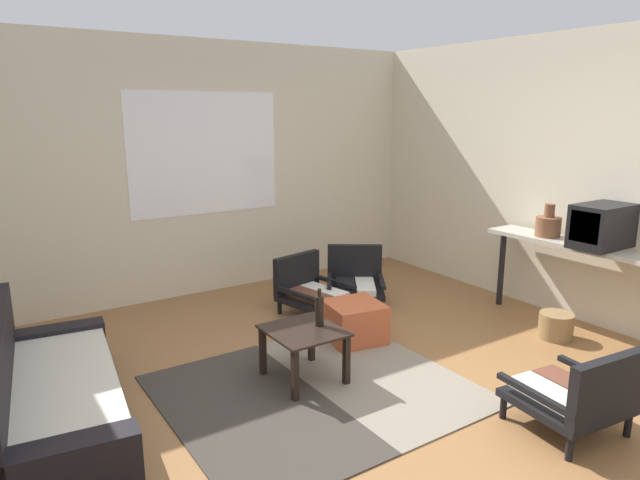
{
  "coord_description": "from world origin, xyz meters",
  "views": [
    {
      "loc": [
        -2.29,
        -2.67,
        1.98
      ],
      "look_at": [
        0.09,
        0.92,
        0.97
      ],
      "focal_mm": 31.33,
      "sensor_mm": 36.0,
      "label": 1
    }
  ],
  "objects_px": {
    "armchair_by_window": "(310,288)",
    "ottoman_orange": "(354,322)",
    "console_shelf": "(570,252)",
    "couch": "(45,395)",
    "crt_television": "(602,226)",
    "armchair_striped_foreground": "(578,394)",
    "clay_vase": "(548,225)",
    "wicker_basket": "(556,326)",
    "armchair_corner": "(355,279)",
    "glass_bottle": "(319,310)",
    "coffee_table": "(304,340)"
  },
  "relations": [
    {
      "from": "crt_television",
      "to": "glass_bottle",
      "type": "height_order",
      "value": "crt_television"
    },
    {
      "from": "console_shelf",
      "to": "clay_vase",
      "type": "relative_size",
      "value": 5.16
    },
    {
      "from": "armchair_by_window",
      "to": "crt_television",
      "type": "relative_size",
      "value": 1.3
    },
    {
      "from": "couch",
      "to": "coffee_table",
      "type": "bearing_deg",
      "value": -11.89
    },
    {
      "from": "ottoman_orange",
      "to": "clay_vase",
      "type": "relative_size",
      "value": 1.49
    },
    {
      "from": "ottoman_orange",
      "to": "armchair_corner",
      "type": "bearing_deg",
      "value": 52.58
    },
    {
      "from": "console_shelf",
      "to": "clay_vase",
      "type": "height_order",
      "value": "clay_vase"
    },
    {
      "from": "clay_vase",
      "to": "glass_bottle",
      "type": "relative_size",
      "value": 1.08
    },
    {
      "from": "crt_television",
      "to": "couch",
      "type": "bearing_deg",
      "value": 166.06
    },
    {
      "from": "couch",
      "to": "armchair_by_window",
      "type": "relative_size",
      "value": 2.8
    },
    {
      "from": "coffee_table",
      "to": "armchair_corner",
      "type": "height_order",
      "value": "armchair_corner"
    },
    {
      "from": "glass_bottle",
      "to": "coffee_table",
      "type": "bearing_deg",
      "value": -179.94
    },
    {
      "from": "clay_vase",
      "to": "ottoman_orange",
      "type": "bearing_deg",
      "value": 162.9
    },
    {
      "from": "ottoman_orange",
      "to": "wicker_basket",
      "type": "height_order",
      "value": "ottoman_orange"
    },
    {
      "from": "clay_vase",
      "to": "glass_bottle",
      "type": "distance_m",
      "value": 2.49
    },
    {
      "from": "armchair_by_window",
      "to": "ottoman_orange",
      "type": "height_order",
      "value": "armchair_by_window"
    },
    {
      "from": "console_shelf",
      "to": "armchair_by_window",
      "type": "bearing_deg",
      "value": 137.11
    },
    {
      "from": "armchair_striped_foreground",
      "to": "wicker_basket",
      "type": "xyz_separation_m",
      "value": [
        1.25,
        0.98,
        -0.15
      ]
    },
    {
      "from": "glass_bottle",
      "to": "clay_vase",
      "type": "bearing_deg",
      "value": -4.47
    },
    {
      "from": "armchair_striped_foreground",
      "to": "crt_television",
      "type": "relative_size",
      "value": 1.25
    },
    {
      "from": "ottoman_orange",
      "to": "glass_bottle",
      "type": "distance_m",
      "value": 0.8
    },
    {
      "from": "armchair_corner",
      "to": "glass_bottle",
      "type": "xyz_separation_m",
      "value": [
        -1.24,
        -1.2,
        0.28
      ]
    },
    {
      "from": "coffee_table",
      "to": "glass_bottle",
      "type": "height_order",
      "value": "glass_bottle"
    },
    {
      "from": "couch",
      "to": "clay_vase",
      "type": "xyz_separation_m",
      "value": [
        4.3,
        -0.55,
        0.71
      ]
    },
    {
      "from": "glass_bottle",
      "to": "armchair_by_window",
      "type": "bearing_deg",
      "value": 60.62
    },
    {
      "from": "coffee_table",
      "to": "clay_vase",
      "type": "xyz_separation_m",
      "value": [
        2.59,
        -0.19,
        0.61
      ]
    },
    {
      "from": "coffee_table",
      "to": "console_shelf",
      "type": "bearing_deg",
      "value": -9.67
    },
    {
      "from": "couch",
      "to": "armchair_by_window",
      "type": "distance_m",
      "value": 2.66
    },
    {
      "from": "armchair_by_window",
      "to": "armchair_striped_foreground",
      "type": "bearing_deg",
      "value": -85.45
    },
    {
      "from": "console_shelf",
      "to": "crt_television",
      "type": "distance_m",
      "value": 0.39
    },
    {
      "from": "armchair_by_window",
      "to": "console_shelf",
      "type": "height_order",
      "value": "console_shelf"
    },
    {
      "from": "console_shelf",
      "to": "glass_bottle",
      "type": "relative_size",
      "value": 5.55
    },
    {
      "from": "crt_television",
      "to": "wicker_basket",
      "type": "bearing_deg",
      "value": 154.88
    },
    {
      "from": "couch",
      "to": "ottoman_orange",
      "type": "height_order",
      "value": "couch"
    },
    {
      "from": "coffee_table",
      "to": "armchair_corner",
      "type": "bearing_deg",
      "value": 40.93
    },
    {
      "from": "ottoman_orange",
      "to": "console_shelf",
      "type": "height_order",
      "value": "console_shelf"
    },
    {
      "from": "ottoman_orange",
      "to": "crt_television",
      "type": "bearing_deg",
      "value": -30.48
    },
    {
      "from": "clay_vase",
      "to": "armchair_corner",
      "type": "bearing_deg",
      "value": 131.01
    },
    {
      "from": "couch",
      "to": "armchair_striped_foreground",
      "type": "bearing_deg",
      "value": -34.77
    },
    {
      "from": "armchair_corner",
      "to": "armchair_striped_foreground",
      "type": "bearing_deg",
      "value": -97.18
    },
    {
      "from": "console_shelf",
      "to": "wicker_basket",
      "type": "xyz_separation_m",
      "value": [
        -0.3,
        -0.12,
        -0.61
      ]
    },
    {
      "from": "armchair_by_window",
      "to": "glass_bottle",
      "type": "xyz_separation_m",
      "value": [
        -0.68,
        -1.2,
        0.28
      ]
    },
    {
      "from": "console_shelf",
      "to": "couch",
      "type": "bearing_deg",
      "value": 169.45
    },
    {
      "from": "coffee_table",
      "to": "armchair_corner",
      "type": "distance_m",
      "value": 1.83
    },
    {
      "from": "crt_television",
      "to": "clay_vase",
      "type": "height_order",
      "value": "crt_television"
    },
    {
      "from": "couch",
      "to": "crt_television",
      "type": "distance_m",
      "value": 4.49
    },
    {
      "from": "armchair_by_window",
      "to": "wicker_basket",
      "type": "relative_size",
      "value": 2.37
    },
    {
      "from": "glass_bottle",
      "to": "wicker_basket",
      "type": "relative_size",
      "value": 0.98
    },
    {
      "from": "clay_vase",
      "to": "couch",
      "type": "bearing_deg",
      "value": 172.7
    },
    {
      "from": "couch",
      "to": "armchair_striped_foreground",
      "type": "xyz_separation_m",
      "value": [
        2.74,
        -1.9,
        0.05
      ]
    }
  ]
}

